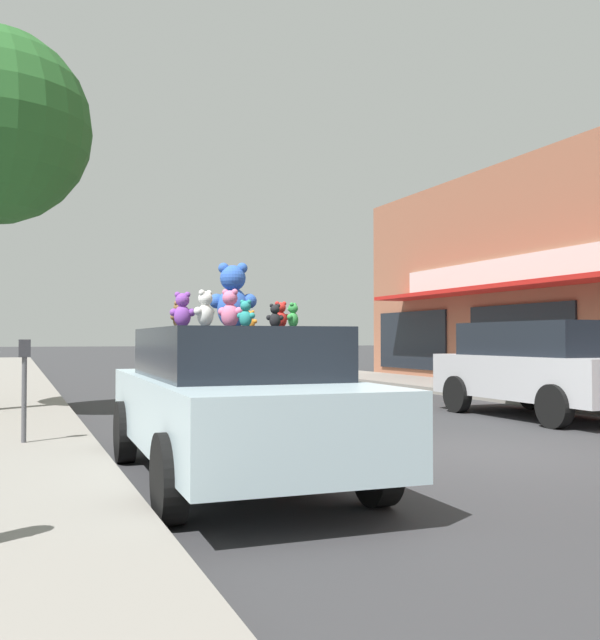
# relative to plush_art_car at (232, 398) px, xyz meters

# --- Properties ---
(ground_plane) EXTENTS (260.00, 260.00, 0.00)m
(ground_plane) POSITION_rel_plush_art_car_xyz_m (3.51, 0.59, -0.84)
(ground_plane) COLOR #333335
(plush_art_car) EXTENTS (2.10, 4.85, 1.56)m
(plush_art_car) POSITION_rel_plush_art_car_xyz_m (0.00, 0.00, 0.00)
(plush_art_car) COLOR #ADC6D1
(plush_art_car) RESTS_ON ground_plane
(teddy_bear_giant) EXTENTS (0.53, 0.38, 0.70)m
(teddy_bear_giant) POSITION_rel_plush_art_car_xyz_m (0.09, 0.28, 1.06)
(teddy_bear_giant) COLOR blue
(teddy_bear_giant) RESTS_ON plush_art_car
(teddy_bear_purple) EXTENTS (0.26, 0.19, 0.34)m
(teddy_bear_purple) POSITION_rel_plush_art_car_xyz_m (-0.59, -0.33, 0.88)
(teddy_bear_purple) COLOR purple
(teddy_bear_purple) RESTS_ON plush_art_car
(teddy_bear_black) EXTENTS (0.18, 0.12, 0.24)m
(teddy_bear_black) POSITION_rel_plush_art_car_xyz_m (0.33, -0.39, 0.83)
(teddy_bear_black) COLOR black
(teddy_bear_black) RESTS_ON plush_art_car
(teddy_bear_orange) EXTENTS (0.16, 0.15, 0.23)m
(teddy_bear_orange) POSITION_rel_plush_art_car_xyz_m (0.53, 1.06, 0.83)
(teddy_bear_orange) COLOR orange
(teddy_bear_orange) RESTS_ON plush_art_car
(teddy_bear_teal) EXTENTS (0.17, 0.18, 0.26)m
(teddy_bear_teal) POSITION_rel_plush_art_car_xyz_m (-0.04, -0.58, 0.84)
(teddy_bear_teal) COLOR teal
(teddy_bear_teal) RESTS_ON plush_art_car
(teddy_bear_red) EXTENTS (0.20, 0.12, 0.27)m
(teddy_bear_red) POSITION_rel_plush_art_car_xyz_m (0.45, -0.22, 0.85)
(teddy_bear_red) COLOR red
(teddy_bear_red) RESTS_ON plush_art_car
(teddy_bear_pink) EXTENTS (0.26, 0.26, 0.39)m
(teddy_bear_pink) POSITION_rel_plush_art_car_xyz_m (-0.08, -0.19, 0.91)
(teddy_bear_pink) COLOR pink
(teddy_bear_pink) RESTS_ON plush_art_car
(teddy_bear_green) EXTENTS (0.17, 0.17, 0.25)m
(teddy_bear_green) POSITION_rel_plush_art_car_xyz_m (0.48, -0.48, 0.84)
(teddy_bear_green) COLOR green
(teddy_bear_green) RESTS_ON plush_art_car
(teddy_bear_white) EXTENTS (0.25, 0.21, 0.34)m
(teddy_bear_white) POSITION_rel_plush_art_car_xyz_m (-0.45, -0.66, 0.88)
(teddy_bear_white) COLOR white
(teddy_bear_white) RESTS_ON plush_art_car
(teddy_bear_brown) EXTENTS (0.22, 0.19, 0.30)m
(teddy_bear_brown) POSITION_rel_plush_art_car_xyz_m (-0.41, 0.66, 0.86)
(teddy_bear_brown) COLOR olive
(teddy_bear_brown) RESTS_ON plush_art_car
(parked_car_far_center) EXTENTS (2.03, 4.38, 1.76)m
(parked_car_far_center) POSITION_rel_plush_art_car_xyz_m (6.93, 3.49, 0.11)
(parked_car_far_center) COLOR #B7B7BC
(parked_car_far_center) RESTS_ON ground_plane
(parking_meter) EXTENTS (0.14, 0.10, 1.27)m
(parking_meter) POSITION_rel_plush_art_car_xyz_m (-1.95, 2.42, 0.14)
(parking_meter) COLOR #4C4C51
(parking_meter) RESTS_ON sidewalk_near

